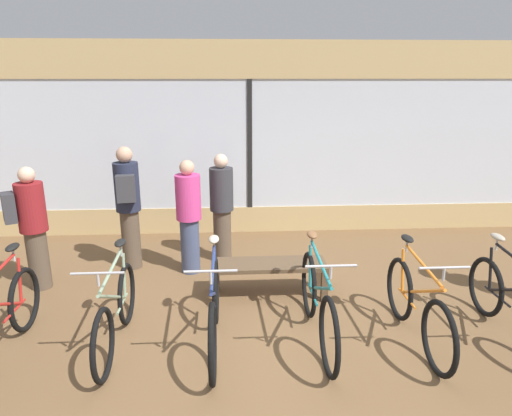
% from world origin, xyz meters
% --- Properties ---
extents(ground_plane, '(24.00, 24.00, 0.00)m').
position_xyz_m(ground_plane, '(0.00, 0.00, 0.00)').
color(ground_plane, brown).
extents(shop_back_wall, '(12.00, 0.08, 3.20)m').
position_xyz_m(shop_back_wall, '(0.00, 3.44, 1.64)').
color(shop_back_wall, tan).
rests_on(shop_back_wall, ground_plane).
extents(bicycle_far_left, '(0.46, 1.74, 1.03)m').
position_xyz_m(bicycle_far_left, '(-2.56, -0.15, 0.38)').
color(bicycle_far_left, black).
rests_on(bicycle_far_left, ground_plane).
extents(bicycle_left, '(0.46, 1.67, 1.02)m').
position_xyz_m(bicycle_left, '(-1.50, -0.04, 0.38)').
color(bicycle_left, black).
rests_on(bicycle_left, ground_plane).
extents(bicycle_center_left, '(0.46, 1.78, 1.05)m').
position_xyz_m(bicycle_center_left, '(-0.52, -0.10, 0.40)').
color(bicycle_center_left, black).
rests_on(bicycle_center_left, ground_plane).
extents(bicycle_center_right, '(0.46, 1.82, 1.05)m').
position_xyz_m(bicycle_center_right, '(0.53, -0.04, 0.41)').
color(bicycle_center_right, black).
rests_on(bicycle_center_right, ground_plane).
extents(bicycle_right, '(0.46, 1.71, 1.03)m').
position_xyz_m(bicycle_right, '(1.54, -0.13, 0.39)').
color(bicycle_right, black).
rests_on(bicycle_right, ground_plane).
extents(display_bench, '(1.40, 0.44, 0.44)m').
position_xyz_m(display_bench, '(0.12, 0.98, 0.36)').
color(display_bench, brown).
rests_on(display_bench, ground_plane).
extents(customer_near_rack, '(0.39, 0.52, 1.74)m').
position_xyz_m(customer_near_rack, '(-1.75, 1.96, 0.94)').
color(customer_near_rack, brown).
rests_on(customer_near_rack, ground_plane).
extents(customer_by_window, '(0.43, 0.43, 1.59)m').
position_xyz_m(customer_by_window, '(-0.91, 1.77, 0.83)').
color(customer_by_window, '#424C6B').
rests_on(customer_by_window, ground_plane).
extents(customer_mid_floor, '(0.38, 0.38, 1.60)m').
position_xyz_m(customer_mid_floor, '(-0.47, 2.16, 0.83)').
color(customer_mid_floor, brown).
rests_on(customer_mid_floor, ground_plane).
extents(customer_near_bench, '(0.56, 0.48, 1.59)m').
position_xyz_m(customer_near_bench, '(-2.83, 1.37, 0.86)').
color(customer_near_bench, brown).
rests_on(customer_near_bench, ground_plane).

